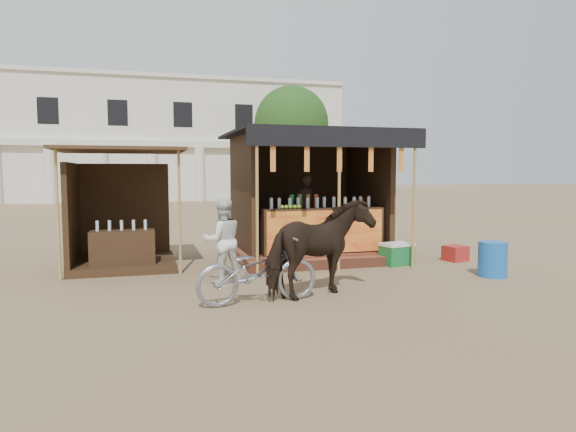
# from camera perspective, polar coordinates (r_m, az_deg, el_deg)

# --- Properties ---
(ground) EXTENTS (120.00, 120.00, 0.00)m
(ground) POSITION_cam_1_polar(r_m,az_deg,el_deg) (8.24, 3.07, -8.57)
(ground) COLOR #846B4C
(ground) RESTS_ON ground
(main_stall) EXTENTS (3.60, 3.61, 2.78)m
(main_stall) POSITION_cam_1_polar(r_m,az_deg,el_deg) (11.55, 2.38, 0.46)
(main_stall) COLOR brown
(main_stall) RESTS_ON ground
(secondary_stall) EXTENTS (2.40, 2.40, 2.38)m
(secondary_stall) POSITION_cam_1_polar(r_m,az_deg,el_deg) (10.89, -18.72, -0.99)
(secondary_stall) COLOR #372214
(secondary_stall) RESTS_ON ground
(cow) EXTENTS (1.96, 1.49, 1.51)m
(cow) POSITION_cam_1_polar(r_m,az_deg,el_deg) (7.89, 3.49, -3.59)
(cow) COLOR black
(cow) RESTS_ON ground
(motorbike) EXTENTS (1.91, 0.86, 0.97)m
(motorbike) POSITION_cam_1_polar(r_m,az_deg,el_deg) (7.55, -3.39, -6.06)
(motorbike) COLOR gray
(motorbike) RESTS_ON ground
(bystander) EXTENTS (0.80, 0.67, 1.48)m
(bystander) POSITION_cam_1_polar(r_m,az_deg,el_deg) (8.98, -7.32, -2.70)
(bystander) COLOR white
(bystander) RESTS_ON ground
(blue_barrel) EXTENTS (0.55, 0.55, 0.64)m
(blue_barrel) POSITION_cam_1_polar(r_m,az_deg,el_deg) (10.18, 21.78, -4.47)
(blue_barrel) COLOR #1757AF
(blue_barrel) RESTS_ON ground
(red_crate) EXTENTS (0.51, 0.50, 0.33)m
(red_crate) POSITION_cam_1_polar(r_m,az_deg,el_deg) (11.70, 18.10, -3.96)
(red_crate) COLOR #A2201B
(red_crate) RESTS_ON ground
(cooler) EXTENTS (0.72, 0.57, 0.46)m
(cooler) POSITION_cam_1_polar(r_m,az_deg,el_deg) (10.87, 11.97, -4.13)
(cooler) COLOR #176A31
(cooler) RESTS_ON ground
(background_building) EXTENTS (26.00, 7.45, 8.18)m
(background_building) POSITION_cam_1_polar(r_m,az_deg,el_deg) (37.59, -15.03, 7.90)
(background_building) COLOR silver
(background_building) RESTS_ON ground
(tree) EXTENTS (4.50, 4.40, 7.00)m
(tree) POSITION_cam_1_polar(r_m,az_deg,el_deg) (31.01, -0.02, 9.95)
(tree) COLOR #382314
(tree) RESTS_ON ground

